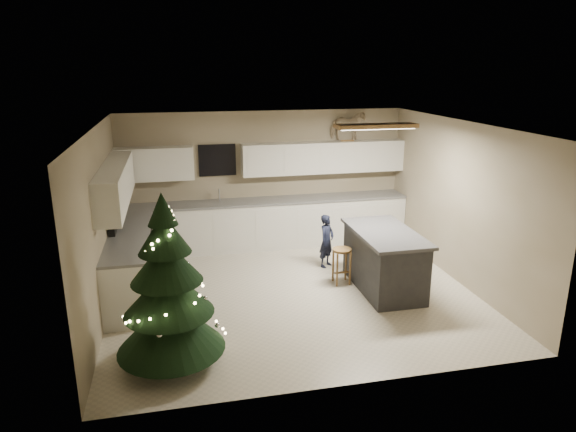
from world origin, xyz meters
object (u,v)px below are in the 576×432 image
at_px(bar_stool, 342,257).
at_px(toddler, 327,241).
at_px(island, 384,260).
at_px(rocking_horse, 348,126).
at_px(christmas_tree, 168,296).

bearing_deg(bar_stool, toddler, 92.13).
xyz_separation_m(island, bar_stool, (-0.59, 0.33, -0.03)).
relative_size(bar_stool, rocking_horse, 0.86).
xyz_separation_m(christmas_tree, rocking_horse, (3.47, 3.92, 1.43)).
bearing_deg(christmas_tree, toddler, 43.60).
bearing_deg(toddler, island, -102.46).
height_order(island, bar_stool, island).
xyz_separation_m(island, rocking_horse, (0.18, 2.47, 1.82)).
xyz_separation_m(bar_stool, christmas_tree, (-2.70, -1.79, 0.42)).
relative_size(christmas_tree, rocking_horse, 3.04).
bearing_deg(bar_stool, christmas_tree, -146.54).
bearing_deg(christmas_tree, island, 23.88).
distance_m(toddler, rocking_horse, 2.42).
distance_m(island, bar_stool, 0.67).
relative_size(bar_stool, christmas_tree, 0.28).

